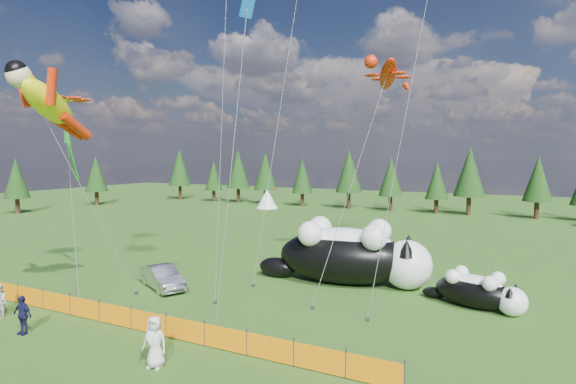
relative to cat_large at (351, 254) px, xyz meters
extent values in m
plane|color=#0C3409|center=(-5.45, -8.20, -1.83)|extent=(160.00, 160.00, 0.00)
cylinder|color=#262626|center=(-14.45, -11.20, -1.28)|extent=(0.06, 0.06, 1.10)
cylinder|color=#262626|center=(-12.45, -11.20, -1.28)|extent=(0.06, 0.06, 1.10)
cylinder|color=#262626|center=(-10.45, -11.20, -1.28)|extent=(0.06, 0.06, 1.10)
cylinder|color=#262626|center=(-8.45, -11.20, -1.28)|extent=(0.06, 0.06, 1.10)
cylinder|color=#262626|center=(-6.45, -11.20, -1.28)|extent=(0.06, 0.06, 1.10)
cylinder|color=#262626|center=(-4.45, -11.20, -1.28)|extent=(0.06, 0.06, 1.10)
cylinder|color=#262626|center=(-2.45, -11.20, -1.28)|extent=(0.06, 0.06, 1.10)
cylinder|color=#262626|center=(-0.45, -11.20, -1.28)|extent=(0.06, 0.06, 1.10)
cylinder|color=#262626|center=(1.55, -11.20, -1.28)|extent=(0.06, 0.06, 1.10)
cylinder|color=#262626|center=(3.55, -11.20, -1.28)|extent=(0.06, 0.06, 1.10)
cylinder|color=#262626|center=(5.55, -11.20, -1.28)|extent=(0.06, 0.06, 1.10)
cube|color=orange|center=(-15.45, -11.20, -1.33)|extent=(2.00, 0.04, 0.90)
cube|color=orange|center=(-13.45, -11.20, -1.33)|extent=(2.00, 0.04, 0.90)
cube|color=orange|center=(-11.45, -11.20, -1.33)|extent=(2.00, 0.04, 0.90)
cube|color=orange|center=(-9.45, -11.20, -1.33)|extent=(2.00, 0.04, 0.90)
cube|color=orange|center=(-7.45, -11.20, -1.33)|extent=(2.00, 0.04, 0.90)
cube|color=orange|center=(-5.45, -11.20, -1.33)|extent=(2.00, 0.04, 0.90)
cube|color=orange|center=(-3.45, -11.20, -1.33)|extent=(2.00, 0.04, 0.90)
cube|color=orange|center=(-1.45, -11.20, -1.33)|extent=(2.00, 0.04, 0.90)
cube|color=orange|center=(0.55, -11.20, -1.33)|extent=(2.00, 0.04, 0.90)
cube|color=orange|center=(2.55, -11.20, -1.33)|extent=(2.00, 0.04, 0.90)
cube|color=orange|center=(4.55, -11.20, -1.33)|extent=(2.00, 0.04, 0.90)
ellipsoid|color=black|center=(-0.46, -0.06, -0.23)|extent=(8.42, 4.75, 3.20)
ellipsoid|color=white|center=(-0.46, -0.06, 0.57)|extent=(6.34, 3.44, 1.96)
sphere|color=white|center=(3.24, 0.43, -0.41)|extent=(2.84, 2.84, 2.84)
sphere|color=#E75A7A|center=(4.44, 0.59, -0.41)|extent=(0.40, 0.40, 0.40)
ellipsoid|color=black|center=(-4.69, -0.62, -1.21)|extent=(2.63, 1.56, 1.24)
cone|color=black|center=(3.35, -0.42, 0.73)|extent=(1.00, 1.00, 1.00)
cone|color=black|center=(3.13, 1.28, 0.73)|extent=(1.00, 1.00, 1.00)
sphere|color=white|center=(1.33, 1.34, 1.28)|extent=(1.49, 1.49, 1.49)
sphere|color=white|center=(1.63, -0.95, 1.28)|extent=(1.49, 1.49, 1.49)
sphere|color=white|center=(-2.37, 0.85, 1.28)|extent=(1.49, 1.49, 1.49)
sphere|color=white|center=(-2.07, -1.44, 1.28)|extent=(1.49, 1.49, 1.49)
ellipsoid|color=black|center=(6.94, -1.26, -1.04)|extent=(4.32, 2.90, 1.58)
ellipsoid|color=white|center=(6.94, -1.26, -0.65)|extent=(3.24, 2.12, 0.97)
sphere|color=white|center=(8.71, -1.79, -1.13)|extent=(1.41, 1.41, 1.41)
sphere|color=#E75A7A|center=(9.28, -1.96, -1.13)|extent=(0.20, 0.20, 0.20)
ellipsoid|color=black|center=(4.92, -0.65, -1.52)|extent=(1.35, 0.94, 0.61)
cone|color=black|center=(8.59, -2.19, -0.57)|extent=(0.49, 0.49, 0.49)
cone|color=black|center=(8.83, -1.39, -0.57)|extent=(0.49, 0.49, 0.49)
sphere|color=white|center=(8.03, -0.99, -0.30)|extent=(0.74, 0.74, 0.74)
sphere|color=white|center=(7.70, -2.08, -0.30)|extent=(0.74, 0.74, 0.74)
sphere|color=white|center=(6.26, -0.46, -0.30)|extent=(0.74, 0.74, 0.74)
sphere|color=white|center=(5.94, -1.55, -0.30)|extent=(0.74, 0.74, 0.74)
imported|color=#BCBDC2|center=(-9.52, -5.81, -1.18)|extent=(4.17, 3.06, 1.31)
imported|color=#16153A|center=(-10.28, -13.67, -0.98)|extent=(1.03, 0.59, 1.70)
imported|color=silver|center=(-2.98, -13.47, -0.88)|extent=(1.04, 0.79, 1.90)
cylinder|color=#595959|center=(-11.04, -9.05, 3.38)|extent=(0.03, 0.03, 10.86)
cube|color=#262626|center=(-10.03, -7.36, -1.75)|extent=(0.15, 0.15, 0.16)
cylinder|color=#595959|center=(0.20, 0.10, 4.85)|extent=(0.03, 0.03, 16.84)
cube|color=#262626|center=(-0.30, -5.19, -1.75)|extent=(0.15, 0.15, 0.16)
cylinder|color=#595959|center=(-13.61, -8.46, 3.80)|extent=(0.03, 0.03, 12.16)
cube|color=#262626|center=(-11.41, -9.93, -1.75)|extent=(0.15, 0.15, 0.16)
cube|color=#1A9321|center=(-15.81, -7.00, 6.64)|extent=(0.21, 0.21, 4.64)
cylinder|color=#595959|center=(-6.21, -4.40, 7.78)|extent=(0.03, 0.03, 19.58)
cube|color=#262626|center=(-5.16, -6.70, -1.75)|extent=(0.15, 0.15, 0.16)
cylinder|color=#595959|center=(3.88, -2.95, 9.06)|extent=(0.03, 0.03, 22.25)
cube|color=#262626|center=(2.67, -5.59, -1.75)|extent=(0.15, 0.15, 0.16)
cylinder|color=#595959|center=(-2.39, -9.24, 5.36)|extent=(0.03, 0.03, 14.30)
cube|color=#262626|center=(-2.49, -10.48, -1.75)|extent=(0.15, 0.15, 0.16)
cylinder|color=#595959|center=(-4.92, -0.12, 7.80)|extent=(0.03, 0.03, 19.94)
cube|color=#262626|center=(-4.95, -3.20, -1.75)|extent=(0.15, 0.15, 0.16)
camera|label=1|loc=(8.40, -25.48, 5.87)|focal=28.00mm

